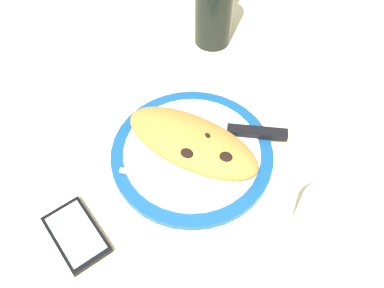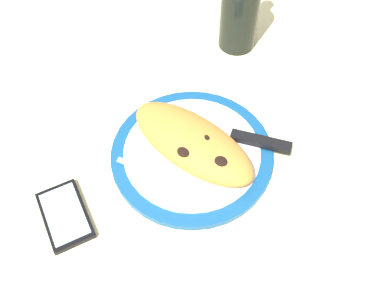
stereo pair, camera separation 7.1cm
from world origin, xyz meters
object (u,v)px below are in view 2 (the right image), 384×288
(plate, at_px, (192,153))
(calzone, at_px, (189,143))
(fork, at_px, (168,181))
(wine_bottle, at_px, (241,1))
(smartphone, at_px, (65,215))
(knife, at_px, (245,138))
(water_glass, at_px, (305,239))

(plate, bearing_deg, calzone, -121.63)
(fork, distance_m, wine_bottle, 0.39)
(calzone, bearing_deg, smartphone, -128.08)
(fork, relative_size, knife, 0.70)
(fork, relative_size, wine_bottle, 0.60)
(knife, xyz_separation_m, wine_bottle, (-0.10, 0.25, 0.09))
(plate, relative_size, water_glass, 3.10)
(plate, height_order, knife, knife)
(plate, bearing_deg, knife, 35.99)
(fork, bearing_deg, calzone, 81.60)
(knife, relative_size, wine_bottle, 0.86)
(calzone, height_order, wine_bottle, wine_bottle)
(plate, distance_m, fork, 0.07)
(calzone, relative_size, wine_bottle, 0.96)
(calzone, relative_size, fork, 1.61)
(calzone, bearing_deg, fork, -98.40)
(knife, distance_m, wine_bottle, 0.29)
(knife, distance_m, water_glass, 0.21)
(calzone, distance_m, water_glass, 0.24)
(plate, xyz_separation_m, fork, (-0.01, -0.07, 0.01))
(knife, bearing_deg, calzone, -142.87)
(fork, bearing_deg, wine_bottle, 91.23)
(water_glass, bearing_deg, smartphone, -166.59)
(plate, distance_m, calzone, 0.03)
(calzone, xyz_separation_m, fork, (-0.01, -0.07, -0.02))
(knife, distance_m, smartphone, 0.33)
(wine_bottle, bearing_deg, fork, -88.77)
(fork, height_order, knife, knife)
(plate, xyz_separation_m, wine_bottle, (-0.02, 0.31, 0.10))
(knife, height_order, smartphone, knife)
(fork, relative_size, smartphone, 1.27)
(calzone, bearing_deg, water_glass, -23.25)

